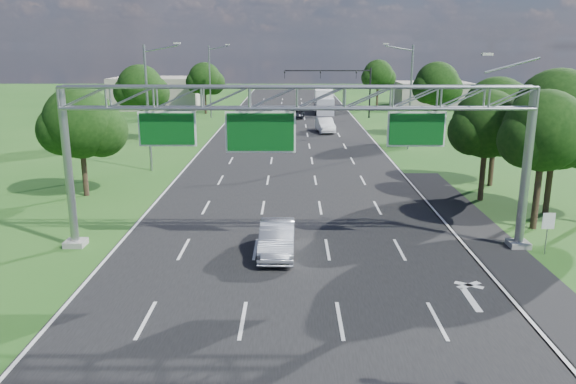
{
  "coord_description": "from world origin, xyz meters",
  "views": [
    {
      "loc": [
        0.01,
        -14.9,
        9.84
      ],
      "look_at": [
        -0.18,
        12.03,
        2.85
      ],
      "focal_mm": 35.0,
      "sensor_mm": 36.0,
      "label": 1
    }
  ],
  "objects_px": {
    "silver_sedan": "(277,238)",
    "box_truck": "(324,102)",
    "regulatory_sign": "(548,225)",
    "traffic_signal": "(345,81)",
    "sign_gantry": "(299,110)"
  },
  "relations": [
    {
      "from": "regulatory_sign",
      "to": "sign_gantry",
      "type": "bearing_deg",
      "value": 175.17
    },
    {
      "from": "regulatory_sign",
      "to": "box_truck",
      "type": "bearing_deg",
      "value": 97.02
    },
    {
      "from": "regulatory_sign",
      "to": "traffic_signal",
      "type": "height_order",
      "value": "traffic_signal"
    },
    {
      "from": "regulatory_sign",
      "to": "silver_sedan",
      "type": "distance_m",
      "value": 13.12
    },
    {
      "from": "silver_sedan",
      "to": "box_truck",
      "type": "distance_m",
      "value": 60.99
    },
    {
      "from": "sign_gantry",
      "to": "silver_sedan",
      "type": "bearing_deg",
      "value": -135.0
    },
    {
      "from": "sign_gantry",
      "to": "regulatory_sign",
      "type": "relative_size",
      "value": 11.19
    },
    {
      "from": "regulatory_sign",
      "to": "box_truck",
      "type": "xyz_separation_m",
      "value": [
        -7.48,
        60.71,
        0.18
      ]
    },
    {
      "from": "sign_gantry",
      "to": "traffic_signal",
      "type": "relative_size",
      "value": 1.92
    },
    {
      "from": "silver_sedan",
      "to": "traffic_signal",
      "type": "bearing_deg",
      "value": 82.13
    },
    {
      "from": "regulatory_sign",
      "to": "traffic_signal",
      "type": "bearing_deg",
      "value": 95.2
    },
    {
      "from": "sign_gantry",
      "to": "box_truck",
      "type": "distance_m",
      "value": 60.09
    },
    {
      "from": "traffic_signal",
      "to": "silver_sedan",
      "type": "distance_m",
      "value": 54.83
    },
    {
      "from": "sign_gantry",
      "to": "silver_sedan",
      "type": "xyz_separation_m",
      "value": [
        -1.03,
        -1.03,
        -6.1
      ]
    },
    {
      "from": "box_truck",
      "to": "traffic_signal",
      "type": "bearing_deg",
      "value": -68.01
    }
  ]
}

